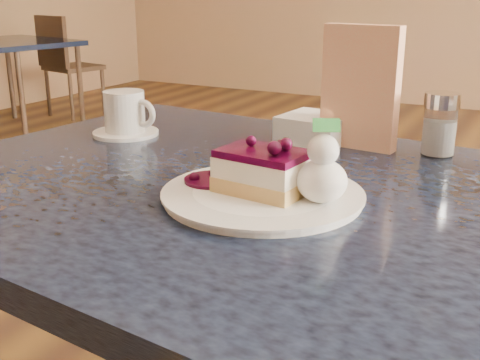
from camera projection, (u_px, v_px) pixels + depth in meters
The scene contains 10 objects.
main_table at pixel (280, 239), 0.95m from camera, with size 1.35×0.97×0.79m.
dessert_plate at pixel (263, 196), 0.88m from camera, with size 0.29×0.29×0.01m, color white.
cheesecake_slice at pixel (263, 171), 0.87m from camera, with size 0.14×0.10×0.06m.
whipped_cream at pixel (322, 181), 0.83m from camera, with size 0.07×0.07×0.06m.
berry_sauce at pixel (211, 180), 0.92m from camera, with size 0.08×0.08×0.01m, color black.
coffee_set at pixel (126, 116), 1.25m from camera, with size 0.15×0.14×0.09m.
menu_card at pixel (360, 88), 1.13m from camera, with size 0.15×0.03×0.23m, color beige.
sugar_shaker at pixel (440, 124), 1.09m from camera, with size 0.06×0.06×0.12m.
napkin_stack at pixel (316, 128), 1.21m from camera, with size 0.13×0.13×0.05m, color white.
bg_table_far_left at pixel (20, 122), 4.75m from camera, with size 1.05×1.69×1.12m.
Camera 1 is at (0.55, -0.85, 1.09)m, focal length 45.00 mm.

